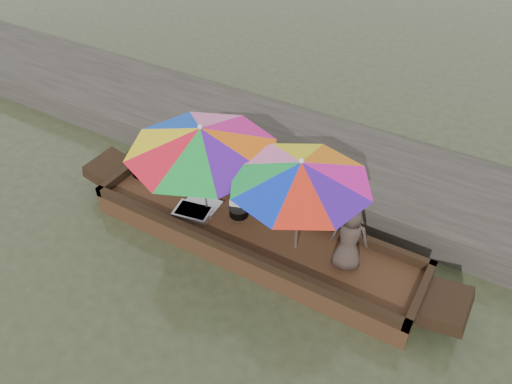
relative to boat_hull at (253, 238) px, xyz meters
The scene contains 11 objects.
water 0.17m from the boat_hull, ahead, with size 80.00×80.00×0.00m, color #484E33.
dock 2.20m from the boat_hull, 90.00° to the left, with size 22.00×2.20×0.50m, color #2D2B26.
boat_hull is the anchor object (origin of this frame).
cooking_pot 2.32m from the boat_hull, behind, with size 0.37×0.37×0.19m, color black.
tray_crayfish 0.99m from the boat_hull, 169.36° to the right, with size 0.55×0.38×0.09m, color silver.
tray_scallop 0.97m from the boat_hull, behind, with size 0.55×0.38×0.06m, color silver.
charcoal_grill 0.46m from the boat_hull, 153.32° to the left, with size 0.29×0.29×0.14m, color black.
supply_bag 0.56m from the boat_hull, 144.78° to the left, with size 0.28×0.22×0.26m, color silver.
vendor 1.61m from the boat_hull, ahead, with size 0.51×0.34×1.05m, color #3D302A.
umbrella_bow 1.25m from the boat_hull, behind, with size 2.18×2.18×1.55m, color orange, non-canonical shape.
umbrella_stern 1.19m from the boat_hull, ahead, with size 1.89×1.89×1.55m, color #E514A0, non-canonical shape.
Camera 1 is at (2.75, -4.55, 5.49)m, focal length 35.00 mm.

